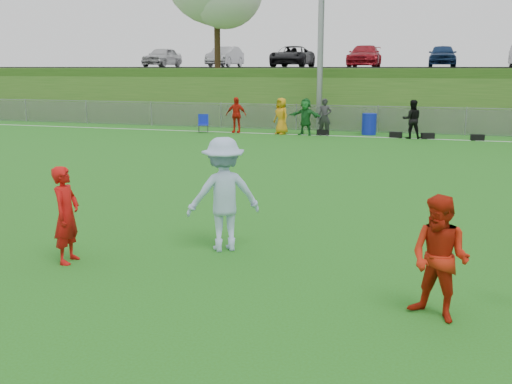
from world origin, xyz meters
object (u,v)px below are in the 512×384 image
at_px(player_red_center, 440,259).
at_px(recycling_bin, 369,124).
at_px(player_blue, 224,194).
at_px(player_red_left, 66,215).

distance_m(player_red_center, recycling_bin, 20.15).
bearing_deg(player_blue, player_red_center, 120.52).
height_order(player_red_center, player_blue, player_blue).
relative_size(player_blue, recycling_bin, 1.97).
bearing_deg(player_red_left, player_red_center, -102.47).
height_order(player_red_left, recycling_bin, player_red_left).
height_order(player_red_left, player_blue, player_blue).
xyz_separation_m(player_red_center, player_blue, (-3.49, 1.87, 0.18)).
bearing_deg(player_red_center, player_red_left, -157.64).
distance_m(player_red_center, player_blue, 3.96).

